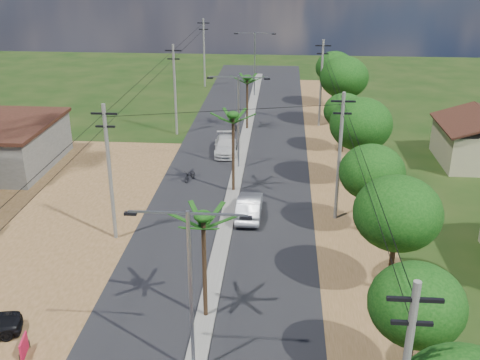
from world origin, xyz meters
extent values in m
cube|color=black|center=(0.00, 15.00, 0.02)|extent=(12.00, 110.00, 0.04)
cube|color=#605E56|center=(0.00, 18.00, 0.09)|extent=(1.00, 90.00, 0.18)
cube|color=brown|center=(8.50, 15.00, 0.01)|extent=(5.00, 90.00, 0.03)
cylinder|color=black|center=(9.30, 0.00, 1.92)|extent=(0.28, 0.28, 3.85)
ellipsoid|color=black|center=(9.30, 0.00, 4.12)|extent=(4.00, 4.00, 3.40)
cylinder|color=black|center=(9.70, 7.00, 2.27)|extent=(0.28, 0.28, 4.55)
ellipsoid|color=black|center=(9.70, 7.00, 4.88)|extent=(4.60, 4.60, 3.91)
cylinder|color=black|center=(9.40, 14.00, 2.03)|extent=(0.28, 0.28, 4.06)
ellipsoid|color=black|center=(9.40, 14.00, 4.35)|extent=(4.20, 4.20, 3.57)
cylinder|color=black|center=(9.60, 22.00, 2.38)|extent=(0.28, 0.28, 4.76)
ellipsoid|color=black|center=(9.60, 22.00, 5.10)|extent=(4.80, 4.80, 4.08)
cylinder|color=black|center=(9.20, 30.00, 1.82)|extent=(0.28, 0.28, 3.64)
ellipsoid|color=black|center=(9.20, 30.00, 3.90)|extent=(3.80, 3.80, 3.23)
cylinder|color=black|center=(9.80, 38.00, 2.45)|extent=(0.28, 0.28, 4.90)
ellipsoid|color=black|center=(9.80, 38.00, 5.25)|extent=(5.00, 5.00, 4.25)
cylinder|color=black|center=(9.50, 46.00, 2.17)|extent=(0.28, 0.28, 4.34)
ellipsoid|color=black|center=(9.50, 46.00, 4.65)|extent=(4.40, 4.40, 3.74)
cylinder|color=black|center=(0.00, 4.00, 2.90)|extent=(0.22, 0.22, 5.80)
cylinder|color=black|center=(0.00, 20.00, 3.10)|extent=(0.22, 0.22, 6.20)
cylinder|color=black|center=(0.00, 36.00, 2.75)|extent=(0.22, 0.22, 5.50)
cylinder|color=gray|center=(0.00, 0.00, 4.00)|extent=(0.16, 0.16, 8.00)
cube|color=gray|center=(1.20, 0.00, 7.90)|extent=(2.40, 0.08, 0.08)
cube|color=gray|center=(-1.20, 0.00, 7.90)|extent=(2.40, 0.08, 0.08)
cube|color=black|center=(2.30, 0.00, 7.80)|extent=(0.50, 0.18, 0.12)
cube|color=black|center=(-2.30, 0.00, 7.80)|extent=(0.50, 0.18, 0.12)
cylinder|color=gray|center=(0.00, 25.00, 4.00)|extent=(0.16, 0.16, 8.00)
cube|color=gray|center=(1.20, 25.00, 7.90)|extent=(2.40, 0.08, 0.08)
cube|color=gray|center=(-1.20, 25.00, 7.90)|extent=(2.40, 0.08, 0.08)
cube|color=black|center=(2.30, 25.00, 7.80)|extent=(0.50, 0.18, 0.12)
cube|color=black|center=(-2.30, 25.00, 7.80)|extent=(0.50, 0.18, 0.12)
cylinder|color=gray|center=(0.00, 50.00, 4.00)|extent=(0.16, 0.16, 8.00)
cube|color=gray|center=(1.20, 50.00, 7.90)|extent=(2.40, 0.08, 0.08)
cube|color=gray|center=(-1.20, 50.00, 7.90)|extent=(2.40, 0.08, 0.08)
cube|color=black|center=(2.30, 50.00, 7.80)|extent=(0.50, 0.18, 0.12)
cube|color=black|center=(-2.30, 50.00, 7.80)|extent=(0.50, 0.18, 0.12)
cylinder|color=#605E56|center=(-7.00, 12.00, 4.50)|extent=(0.24, 0.24, 9.00)
cube|color=black|center=(-7.00, 12.00, 8.40)|extent=(1.60, 0.12, 0.12)
cube|color=black|center=(-7.00, 12.00, 7.60)|extent=(1.20, 0.12, 0.12)
cylinder|color=#605E56|center=(-7.00, 34.00, 4.50)|extent=(0.24, 0.24, 9.00)
cube|color=black|center=(-7.00, 34.00, 8.40)|extent=(1.60, 0.12, 0.12)
cube|color=black|center=(-7.00, 34.00, 7.60)|extent=(1.20, 0.12, 0.12)
cylinder|color=#605E56|center=(-7.00, 55.00, 4.50)|extent=(0.24, 0.24, 9.00)
cube|color=black|center=(-7.00, 55.00, 8.40)|extent=(1.60, 0.12, 0.12)
cube|color=black|center=(-7.00, 55.00, 7.60)|extent=(1.20, 0.12, 0.12)
cube|color=black|center=(7.50, -6.00, 8.40)|extent=(1.60, 0.12, 0.12)
cube|color=black|center=(7.50, -6.00, 7.60)|extent=(1.20, 0.12, 0.12)
cylinder|color=#605E56|center=(7.50, 16.00, 4.50)|extent=(0.24, 0.24, 9.00)
cube|color=black|center=(7.50, 16.00, 8.40)|extent=(1.60, 0.12, 0.12)
cube|color=black|center=(7.50, 16.00, 7.60)|extent=(1.20, 0.12, 0.12)
cylinder|color=#605E56|center=(7.50, 38.00, 4.50)|extent=(0.24, 0.24, 9.00)
cube|color=black|center=(7.50, 38.00, 8.40)|extent=(1.60, 0.12, 0.12)
cube|color=black|center=(7.50, 38.00, 7.60)|extent=(1.20, 0.12, 0.12)
imported|color=#A7A9AF|center=(1.50, 15.78, 0.77)|extent=(1.70, 4.72, 1.55)
imported|color=#B8B8B4|center=(-1.50, 28.75, 0.72)|extent=(2.43, 5.10, 1.43)
imported|color=black|center=(-3.71, 21.96, 0.45)|extent=(1.08, 1.83, 0.91)
imported|color=black|center=(-1.20, 34.85, 0.50)|extent=(0.84, 1.73, 1.00)
cube|color=#B91135|center=(-8.00, 0.48, 0.48)|extent=(0.28, 1.16, 0.97)
cylinder|color=black|center=(-8.00, -0.06, 0.24)|extent=(0.04, 0.04, 0.48)
cylinder|color=black|center=(-8.00, 1.01, 0.24)|extent=(0.04, 0.04, 0.48)
camera|label=1|loc=(3.60, -19.64, 17.60)|focal=42.00mm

